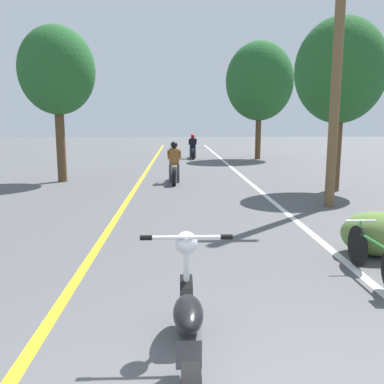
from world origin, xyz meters
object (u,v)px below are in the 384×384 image
Objects in this scene: motorcycle_rider_far at (193,149)px; roadside_tree_right_near at (340,71)px; utility_pole at (337,61)px; roadside_tree_right_far at (260,81)px; bicycle_parked at (375,256)px; roadside_tree_left at (57,71)px; motorcycle_rider_lead at (174,167)px; motorcycle_foreground at (188,330)px.

roadside_tree_right_near is at bearing -71.32° from motorcycle_rider_far.
utility_pole is 1.04× the size of roadside_tree_right_far.
motorcycle_rider_far is (-3.80, 0.42, -3.88)m from roadside_tree_right_far.
roadside_tree_right_near is 8.26m from bicycle_parked.
utility_pole is at bearing -30.62° from roadside_tree_left.
roadside_tree_right_far reaches higher than motorcycle_rider_far.
motorcycle_rider_lead is at bearing 159.06° from roadside_tree_right_near.
motorcycle_foreground is at bearing -118.50° from utility_pole.
roadside_tree_left is 12.87m from motorcycle_foreground.
roadside_tree_right_far is at bearing 62.97° from motorcycle_rider_lead.
roadside_tree_right_near is 3.15× the size of bicycle_parked.
motorcycle_rider_lead reaches higher than motorcycle_rider_far.
roadside_tree_left is at bearing 110.04° from motorcycle_foreground.
motorcycle_foreground is at bearing -102.58° from roadside_tree_right_far.
roadside_tree_left is 5.24m from motorcycle_rider_lead.
roadside_tree_right_near reaches higher than motorcycle_foreground.
motorcycle_rider_lead is (-5.00, 1.91, -3.05)m from roadside_tree_right_near.
roadside_tree_right_far is 3.23× the size of motorcycle_rider_lead.
roadside_tree_right_far is (0.86, 13.75, 0.88)m from utility_pole.
roadside_tree_left reaches higher than roadside_tree_right_near.
roadside_tree_right_far is (-0.18, 11.35, 0.82)m from roadside_tree_right_near.
motorcycle_rider_lead is at bearing -6.06° from roadside_tree_left.
roadside_tree_left is (-8.86, -9.01, -0.58)m from roadside_tree_right_far.
roadside_tree_right_far is 12.65m from roadside_tree_left.
roadside_tree_left reaches higher than bicycle_parked.
motorcycle_rider_far reaches higher than motorcycle_foreground.
utility_pole is 1.33× the size of roadside_tree_right_near.
roadside_tree_right_near is 0.96× the size of roadside_tree_left.
motorcycle_rider_far is at bearing 101.74° from utility_pole.
motorcycle_foreground is 21.11m from motorcycle_rider_far.
motorcycle_rider_lead is at bearing -95.86° from motorcycle_rider_far.
motorcycle_rider_lead reaches higher than bicycle_parked.
utility_pole reaches higher than bicycle_parked.
roadside_tree_left is 3.28× the size of bicycle_parked.
motorcycle_rider_far is (-3.98, 11.78, -3.06)m from roadside_tree_right_near.
roadside_tree_left is 11.21m from motorcycle_rider_far.
motorcycle_foreground is at bearing -92.19° from motorcycle_rider_far.
bicycle_parked is (-2.23, -7.25, -3.27)m from roadside_tree_right_near.
roadside_tree_right_far reaches higher than motorcycle_rider_lead.
utility_pole reaches higher than motorcycle_foreground.
bicycle_parked is (2.56, 2.06, -0.09)m from motorcycle_foreground.
motorcycle_rider_lead is at bearing -117.03° from roadside_tree_right_far.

